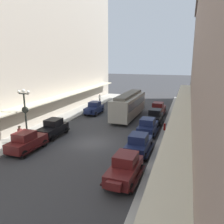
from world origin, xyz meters
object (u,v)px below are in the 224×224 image
Objects in this scene: parked_car_0 at (94,108)px; parked_car_7 at (53,128)px; lamp_post_with_clock at (25,113)px; pedestrian_0 at (100,98)px; parked_car_3 at (27,141)px; parked_car_2 at (125,167)px; parked_car_1 at (155,116)px; parked_car_5 at (158,108)px; parked_car_6 at (139,143)px; fire_hydrant at (165,127)px; parked_car_4 at (148,126)px; streetcar at (129,104)px; pedestrian_1 at (20,134)px.

parked_car_0 and parked_car_7 have the same top height.
lamp_post_with_clock is 3.15× the size of pedestrian_0.
parked_car_3 is 22.52m from pedestrian_0.
parked_car_2 is 1.01× the size of parked_car_7.
parked_car_1 is 5.04m from parked_car_5.
parked_car_6 is at bearing -59.79° from pedestrian_0.
parked_car_7 reaches higher than fire_hydrant.
parked_car_1 is at bearing 52.50° from parked_car_3.
pedestrian_0 is at bearing 139.14° from parked_car_1.
parked_car_1 is at bearing -13.83° from parked_car_0.
pedestrian_0 is at bearing 90.79° from lamp_post_with_clock.
parked_car_6 is (0.15, -5.43, 0.00)m from parked_car_4.
parked_car_5 is at bearing 90.65° from parked_car_4.
lamp_post_with_clock is (-11.08, -6.07, 2.04)m from parked_car_4.
streetcar reaches higher than parked_car_3.
fire_hydrant is (10.93, -5.19, -0.38)m from parked_car_0.
parked_car_7 is 18.35m from pedestrian_0.
streetcar is at bearing 155.67° from parked_car_1.
parked_car_4 is at bearing -137.18° from fire_hydrant.
parked_car_6 is (-0.03, 4.71, 0.00)m from parked_car_2.
parked_car_0 is at bearing 174.35° from streetcar.
parked_car_4 and parked_car_7 have the same top height.
parked_car_4 is at bearing -91.36° from parked_car_1.
pedestrian_1 is at bearing -134.90° from parked_car_1.
parked_car_0 is 10.64m from parked_car_7.
parked_car_3 is at bearing -89.68° from parked_car_7.
parked_car_3 is 10.02m from parked_car_6.
pedestrian_0 is at bearing 128.37° from parked_car_4.
parked_car_2 is 5.24× the size of fire_hydrant.
parked_car_5 is 14.89m from parked_car_6.
parked_car_7 is 3.35m from lamp_post_with_clock.
parked_car_5 is 2.59× the size of pedestrian_1.
parked_car_3 and parked_car_7 have the same top height.
parked_car_2 is at bearing -64.77° from pedestrian_0.
parked_car_2 is 10.15m from parked_car_4.
lamp_post_with_clock is 2.16m from pedestrian_1.
parked_car_5 is (-0.21, 5.03, 0.00)m from parked_car_1.
lamp_post_with_clock reaches higher than pedestrian_1.
parked_car_3 is at bearing -139.21° from fire_hydrant.
parked_car_5 is 5.02m from streetcar.
parked_car_1 is 15.78m from parked_car_3.
lamp_post_with_clock reaches higher than fire_hydrant.
fire_hydrant is at bearing -40.35° from streetcar.
lamp_post_with_clock is 15.05m from fire_hydrant.
fire_hydrant is (1.78, -7.91, -0.38)m from parked_car_5.
parked_car_1 is 1.00× the size of parked_car_6.
parked_car_3 is 3.28m from lamp_post_with_clock.
parked_car_1 is at bearing -40.86° from pedestrian_0.
streetcar reaches higher than parked_car_4.
parked_car_3 is 1.00× the size of parked_car_4.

